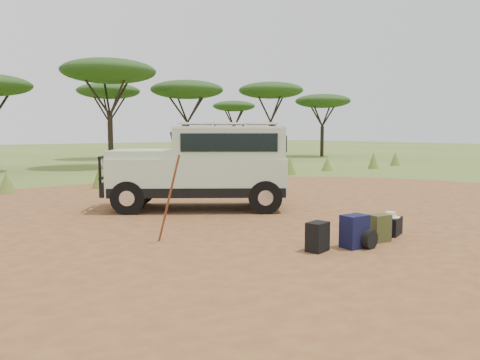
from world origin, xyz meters
TOP-DOWN VIEW (x-y plane):
  - ground at (0.00, 0.00)m, footprint 140.00×140.00m
  - dirt_clearing at (0.00, 0.00)m, footprint 23.00×23.00m
  - grass_fringe at (0.12, 8.67)m, footprint 36.60×1.60m
  - acacia_treeline at (0.75, 19.81)m, footprint 46.70×13.20m
  - safari_vehicle at (0.55, 2.77)m, footprint 4.80×4.15m
  - walking_staff at (-2.01, -0.02)m, footprint 0.27×0.46m
  - backpack_black at (-0.31, -2.10)m, footprint 0.42×0.35m
  - backpack_navy at (0.40, -2.31)m, footprint 0.46×0.34m
  - backpack_olive at (1.12, -2.30)m, footprint 0.41×0.32m
  - duffel_navy at (1.18, -2.24)m, footprint 0.42×0.32m
  - hard_case at (1.77, -2.08)m, footprint 0.60×0.51m
  - stuff_sack at (0.53, -2.42)m, footprint 0.38×0.38m
  - safari_hat at (1.77, -2.08)m, footprint 0.36×0.36m

SIDE VIEW (x-z plane):
  - ground at x=0.00m, z-range 0.00..0.00m
  - dirt_clearing at x=0.00m, z-range 0.00..0.01m
  - stuff_sack at x=0.53m, z-range 0.00..0.34m
  - hard_case at x=1.77m, z-range 0.00..0.36m
  - duffel_navy at x=1.18m, z-range 0.00..0.47m
  - backpack_black at x=-0.31m, z-range 0.00..0.51m
  - backpack_olive at x=1.12m, z-range 0.00..0.51m
  - backpack_navy at x=0.40m, z-range 0.00..0.59m
  - safari_hat at x=1.77m, z-range 0.34..0.45m
  - grass_fringe at x=0.12m, z-range -0.05..0.85m
  - walking_staff at x=-2.01m, z-range 0.00..1.63m
  - safari_vehicle at x=0.55m, z-range -0.04..2.22m
  - acacia_treeline at x=0.75m, z-range 1.74..8.00m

